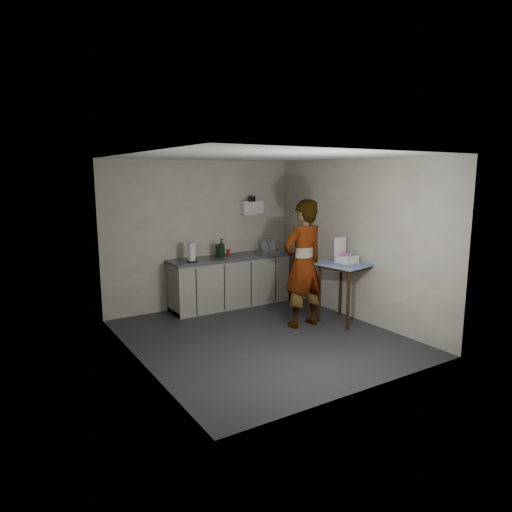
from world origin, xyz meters
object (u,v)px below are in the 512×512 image
dish_rack (268,249)px  soda_can (228,253)px  paper_towel (192,253)px  standing_man (303,264)px  bakery_box (346,257)px  kitchen_counter (230,283)px  side_table (345,270)px  soap_bottle (221,248)px  dark_bottle (217,251)px

dish_rack → soda_can: bearing=174.3°
paper_towel → dish_rack: (1.59, 0.07, -0.09)m
standing_man → bakery_box: bearing=161.9°
soda_can → paper_towel: (-0.78, -0.15, 0.09)m
kitchen_counter → side_table: (1.10, -1.79, 0.42)m
bakery_box → standing_man: bearing=157.0°
soap_bottle → dark_bottle: soap_bottle is taller
soap_bottle → dark_bottle: 0.11m
kitchen_counter → dish_rack: dish_rack is taller
dark_bottle → dish_rack: bearing=-3.6°
dish_rack → bakery_box: (0.31, -1.75, 0.09)m
side_table → soap_bottle: bearing=115.6°
soda_can → dish_rack: size_ratio=0.31×
kitchen_counter → standing_man: (0.42, -1.59, 0.57)m
dark_bottle → standing_man: bearing=-68.2°
kitchen_counter → soap_bottle: 0.68m
standing_man → soap_bottle: size_ratio=5.89×
soap_bottle → bakery_box: bearing=-52.9°
standing_man → paper_towel: 1.92m
side_table → paper_towel: (-1.88, 1.69, 0.21)m
standing_man → soap_bottle: (-0.61, 1.54, 0.09)m
soap_bottle → standing_man: bearing=-68.4°
dark_bottle → dish_rack: (1.04, -0.06, -0.06)m
side_table → soda_can: bearing=109.9°
kitchen_counter → dish_rack: size_ratio=5.87×
paper_towel → side_table: bearing=-42.0°
paper_towel → kitchen_counter: bearing=7.2°
dish_rack → dark_bottle: bearing=176.4°
side_table → kitchen_counter: bearing=110.6°
soap_bottle → dark_bottle: size_ratio=1.44×
kitchen_counter → side_table: 2.15m
soda_can → dark_bottle: size_ratio=0.51×
kitchen_counter → soda_can: (-0.00, 0.05, 0.54)m
side_table → soda_can: soda_can is taller
kitchen_counter → paper_towel: size_ratio=7.01×
standing_man → soda_can: standing_man is taller
kitchen_counter → standing_man: size_ratio=1.13×
dark_bottle → kitchen_counter: bearing=-9.0°
soda_can → bakery_box: 2.15m
side_table → soap_bottle: (-1.29, 1.75, 0.23)m
side_table → standing_man: standing_man is taller
kitchen_counter → dish_rack: 0.97m
soda_can → side_table: bearing=-59.2°
kitchen_counter → standing_man: 1.74m
dark_bottle → bakery_box: bearing=-53.4°
kitchen_counter → dark_bottle: dark_bottle is taller
paper_towel → dish_rack: 1.60m
standing_man → dish_rack: standing_man is taller
kitchen_counter → bakery_box: bakery_box is taller
soda_can → dark_bottle: (-0.23, -0.02, 0.06)m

